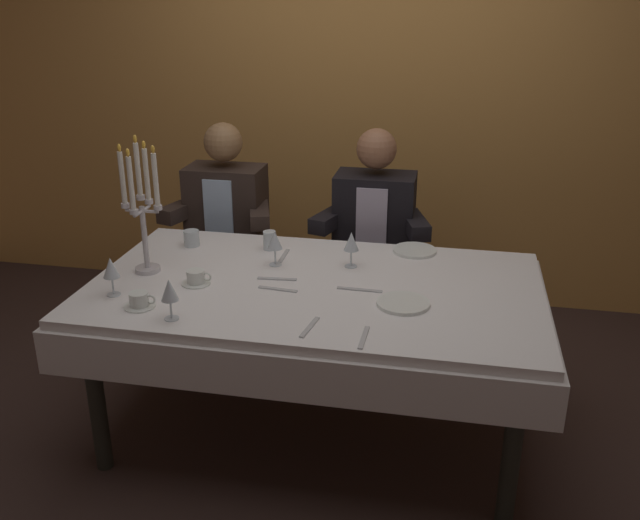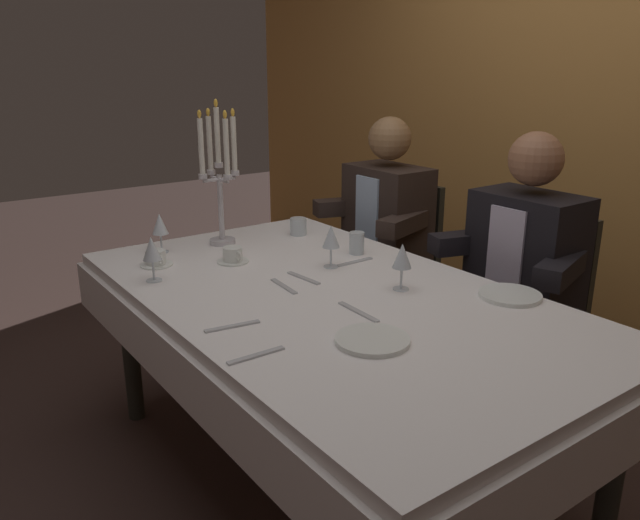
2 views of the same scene
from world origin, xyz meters
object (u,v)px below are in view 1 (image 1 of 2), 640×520
object	(u,v)px
dinner_plate_1	(415,250)
coffee_cup_1	(196,278)
coffee_cup_0	(139,301)
seated_diner_1	(374,222)
wine_glass_1	(351,243)
seated_diner_0	(227,213)
water_tumbler_0	(270,240)
dining_table	(315,309)
dinner_plate_0	(403,303)
candelabra	(142,209)
water_tumbler_1	(192,238)
wine_glass_2	(111,269)
wine_glass_0	(275,241)
wine_glass_3	(169,291)

from	to	relation	value
dinner_plate_1	coffee_cup_1	bearing A→B (deg)	-147.22
coffee_cup_0	seated_diner_1	world-z (taller)	seated_diner_1
wine_glass_1	coffee_cup_1	bearing A→B (deg)	-152.24
dinner_plate_1	seated_diner_0	world-z (taller)	seated_diner_0
dinner_plate_1	water_tumbler_0	bearing A→B (deg)	-171.47
dining_table	dinner_plate_0	distance (m)	0.43
dining_table	seated_diner_0	bearing A→B (deg)	127.79
candelabra	water_tumbler_1	distance (m)	0.43
candelabra	seated_diner_0	xyz separation A→B (m)	(0.07, 0.90, -0.29)
wine_glass_1	water_tumbler_0	size ratio (longest dim) A/B	1.81
wine_glass_2	water_tumbler_1	distance (m)	0.62
water_tumbler_0	water_tumbler_1	bearing A→B (deg)	-175.93
wine_glass_1	water_tumbler_1	distance (m)	0.81
seated_diner_0	wine_glass_2	bearing A→B (deg)	-94.68
water_tumbler_1	wine_glass_0	bearing A→B (deg)	-19.36
water_tumbler_0	seated_diner_1	distance (m)	0.68
wine_glass_0	water_tumbler_1	xyz separation A→B (m)	(-0.46, 0.16, -0.08)
water_tumbler_0	dining_table	bearing A→B (deg)	-50.77
coffee_cup_0	seated_diner_1	bearing A→B (deg)	58.24
candelabra	coffee_cup_1	world-z (taller)	candelabra
wine_glass_3	water_tumbler_1	size ratio (longest dim) A/B	2.13
coffee_cup_1	seated_diner_0	bearing A→B (deg)	101.21
wine_glass_2	wine_glass_1	bearing A→B (deg)	28.80
dining_table	wine_glass_3	size ratio (longest dim) A/B	11.83
dinner_plate_1	water_tumbler_1	size ratio (longest dim) A/B	2.68
dinner_plate_1	water_tumbler_0	world-z (taller)	water_tumbler_0
candelabra	wine_glass_2	bearing A→B (deg)	-96.25
candelabra	wine_glass_1	bearing A→B (deg)	14.90
wine_glass_2	water_tumbler_1	xyz separation A→B (m)	(0.10, 0.61, -0.08)
dinner_plate_0	dinner_plate_1	xyz separation A→B (m)	(0.00, 0.60, 0.00)
seated_diner_1	water_tumbler_0	bearing A→B (deg)	-130.03
wine_glass_0	coffee_cup_0	size ratio (longest dim) A/B	1.24
candelabra	water_tumbler_0	bearing A→B (deg)	39.31
dinner_plate_1	water_tumbler_1	distance (m)	1.08
wine_glass_3	coffee_cup_1	size ratio (longest dim) A/B	1.24
wine_glass_0	coffee_cup_1	distance (m)	0.40
dinner_plate_0	dining_table	bearing A→B (deg)	160.66
dining_table	wine_glass_2	distance (m)	0.86
coffee_cup_1	seated_diner_0	size ratio (longest dim) A/B	0.11
wine_glass_3	seated_diner_1	distance (m)	1.46
dinner_plate_1	wine_glass_1	xyz separation A→B (m)	(-0.27, -0.24, 0.11)
candelabra	dinner_plate_0	world-z (taller)	candelabra
dining_table	seated_diner_1	xyz separation A→B (m)	(0.14, 0.89, 0.11)
dining_table	coffee_cup_0	distance (m)	0.74
wine_glass_1	dining_table	bearing A→B (deg)	-118.50
wine_glass_2	water_tumbler_0	bearing A→B (deg)	52.71
seated_diner_1	dinner_plate_1	bearing A→B (deg)	-59.77
wine_glass_1	water_tumbler_0	bearing A→B (deg)	161.19
dinner_plate_0	water_tumbler_1	world-z (taller)	water_tumbler_1
wine_glass_0	water_tumbler_0	world-z (taller)	wine_glass_0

